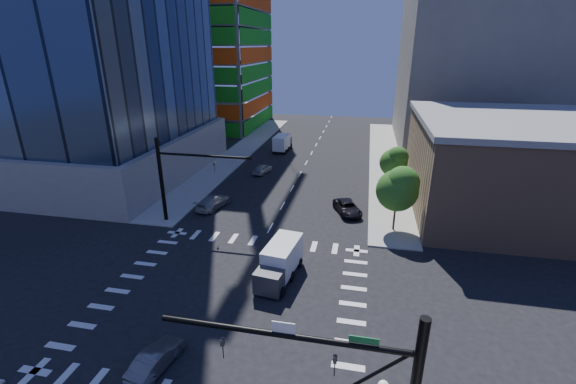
# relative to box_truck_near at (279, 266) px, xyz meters

# --- Properties ---
(ground) EXTENTS (160.00, 160.00, 0.00)m
(ground) POSITION_rel_box_truck_near_xyz_m (-2.95, -3.05, -1.28)
(ground) COLOR black
(ground) RESTS_ON ground
(road_markings) EXTENTS (20.00, 20.00, 0.01)m
(road_markings) POSITION_rel_box_truck_near_xyz_m (-2.95, -3.05, -1.27)
(road_markings) COLOR silver
(road_markings) RESTS_ON ground
(sidewalk_ne) EXTENTS (5.00, 60.00, 0.15)m
(sidewalk_ne) POSITION_rel_box_truck_near_xyz_m (9.55, 36.95, -1.20)
(sidewalk_ne) COLOR #9A9892
(sidewalk_ne) RESTS_ON ground
(sidewalk_nw) EXTENTS (5.00, 60.00, 0.15)m
(sidewalk_nw) POSITION_rel_box_truck_near_xyz_m (-15.45, 36.95, -1.20)
(sidewalk_nw) COLOR #9A9892
(sidewalk_nw) RESTS_ON ground
(construction_building) EXTENTS (25.16, 34.50, 70.60)m
(construction_building) POSITION_rel_box_truck_near_xyz_m (-30.36, 58.88, 23.33)
(construction_building) COLOR gray
(construction_building) RESTS_ON ground
(commercial_building) EXTENTS (20.50, 22.50, 10.60)m
(commercial_building) POSITION_rel_box_truck_near_xyz_m (22.05, 18.95, 4.04)
(commercial_building) COLOR #957456
(commercial_building) RESTS_ON ground
(bg_building_ne) EXTENTS (24.00, 30.00, 28.00)m
(bg_building_ne) POSITION_rel_box_truck_near_xyz_m (24.05, 51.95, 12.72)
(bg_building_ne) COLOR #67615C
(bg_building_ne) RESTS_ON ground
(signal_mast_nw) EXTENTS (10.20, 0.40, 9.00)m
(signal_mast_nw) POSITION_rel_box_truck_near_xyz_m (-12.94, 8.45, 4.22)
(signal_mast_nw) COLOR black
(signal_mast_nw) RESTS_ON sidewalk_nw
(tree_south) EXTENTS (4.16, 4.16, 6.82)m
(tree_south) POSITION_rel_box_truck_near_xyz_m (9.68, 10.86, 3.41)
(tree_south) COLOR #382316
(tree_south) RESTS_ON sidewalk_ne
(tree_north) EXTENTS (3.54, 3.52, 5.78)m
(tree_north) POSITION_rel_box_truck_near_xyz_m (9.98, 22.86, 2.71)
(tree_north) COLOR #382316
(tree_north) RESTS_ON sidewalk_ne
(car_nb_far) EXTENTS (3.92, 5.37, 1.36)m
(car_nb_far) POSITION_rel_box_truck_near_xyz_m (4.70, 14.32, -0.60)
(car_nb_far) COLOR black
(car_nb_far) RESTS_ON ground
(car_sb_near) EXTENTS (3.18, 5.42, 1.47)m
(car_sb_near) POSITION_rel_box_truck_near_xyz_m (-10.73, 12.78, -0.54)
(car_sb_near) COLOR #B2B2B2
(car_sb_near) RESTS_ON ground
(car_sb_mid) EXTENTS (2.44, 4.26, 1.36)m
(car_sb_mid) POSITION_rel_box_truck_near_xyz_m (-8.46, 26.37, -0.60)
(car_sb_mid) COLOR #B8BDC1
(car_sb_mid) RESTS_ON ground
(car_sb_cross) EXTENTS (2.03, 4.16, 1.31)m
(car_sb_cross) POSITION_rel_box_truck_near_xyz_m (-5.03, -10.37, -0.62)
(car_sb_cross) COLOR #56565B
(car_sb_cross) RESTS_ON ground
(box_truck_near) EXTENTS (3.07, 5.77, 2.89)m
(box_truck_near) POSITION_rel_box_truck_near_xyz_m (0.00, 0.00, 0.00)
(box_truck_near) COLOR black
(box_truck_near) RESTS_ON ground
(box_truck_far) EXTENTS (2.53, 5.59, 2.89)m
(box_truck_far) POSITION_rel_box_truck_near_xyz_m (-8.29, 39.72, 0.00)
(box_truck_far) COLOR black
(box_truck_far) RESTS_ON ground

